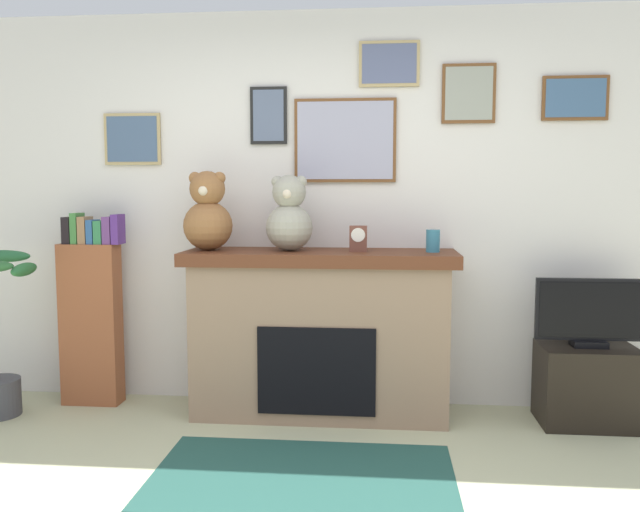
# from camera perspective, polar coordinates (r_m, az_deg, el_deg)

# --- Properties ---
(back_wall) EXTENTS (5.20, 0.15, 2.60)m
(back_wall) POSITION_cam_1_polar(r_m,az_deg,el_deg) (4.40, 0.58, 4.15)
(back_wall) COLOR silver
(back_wall) RESTS_ON ground_plane
(fireplace) EXTENTS (1.71, 0.58, 1.05)m
(fireplace) POSITION_cam_1_polar(r_m,az_deg,el_deg) (4.18, 0.03, -6.67)
(fireplace) COLOR #8D7058
(fireplace) RESTS_ON ground_plane
(bookshelf) EXTENTS (0.42, 0.16, 1.28)m
(bookshelf) POSITION_cam_1_polar(r_m,az_deg,el_deg) (4.63, -19.37, -4.80)
(bookshelf) COLOR brown
(bookshelf) RESTS_ON ground_plane
(tv_stand) EXTENTS (0.57, 0.40, 0.48)m
(tv_stand) POSITION_cam_1_polar(r_m,az_deg,el_deg) (4.38, 22.30, -10.42)
(tv_stand) COLOR black
(tv_stand) RESTS_ON ground_plane
(television) EXTENTS (0.65, 0.14, 0.42)m
(television) POSITION_cam_1_polar(r_m,az_deg,el_deg) (4.28, 22.54, -4.67)
(television) COLOR black
(television) RESTS_ON tv_stand
(area_rug) EXTENTS (1.52, 0.90, 0.01)m
(area_rug) POSITION_cam_1_polar(r_m,az_deg,el_deg) (3.46, -1.51, -18.59)
(area_rug) COLOR #214A41
(area_rug) RESTS_ON ground_plane
(candle_jar) EXTENTS (0.09, 0.09, 0.14)m
(candle_jar) POSITION_cam_1_polar(r_m,az_deg,el_deg) (4.07, 9.85, 1.31)
(candle_jar) COLOR teal
(candle_jar) RESTS_ON fireplace
(mantel_clock) EXTENTS (0.11, 0.08, 0.16)m
(mantel_clock) POSITION_cam_1_polar(r_m,az_deg,el_deg) (4.06, 3.37, 1.54)
(mantel_clock) COLOR brown
(mantel_clock) RESTS_ON fireplace
(teddy_bear_brown) EXTENTS (0.31, 0.31, 0.50)m
(teddy_bear_brown) POSITION_cam_1_polar(r_m,az_deg,el_deg) (4.20, -9.79, 3.58)
(teddy_bear_brown) COLOR brown
(teddy_bear_brown) RESTS_ON fireplace
(teddy_bear_cream) EXTENTS (0.30, 0.30, 0.48)m
(teddy_bear_cream) POSITION_cam_1_polar(r_m,az_deg,el_deg) (4.09, -2.70, 3.44)
(teddy_bear_cream) COLOR gray
(teddy_bear_cream) RESTS_ON fireplace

